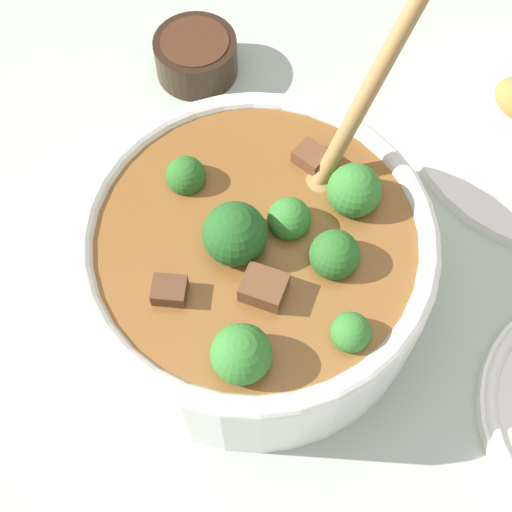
{
  "coord_description": "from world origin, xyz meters",
  "views": [
    {
      "loc": [
        -0.22,
        0.1,
        0.52
      ],
      "look_at": [
        0.0,
        0.0,
        0.06
      ],
      "focal_mm": 50.0,
      "sensor_mm": 36.0,
      "label": 1
    }
  ],
  "objects": [
    {
      "name": "stew_bowl",
      "position": [
        -0.0,
        -0.0,
        0.06
      ],
      "size": [
        0.25,
        0.28,
        0.23
      ],
      "color": "white",
      "rests_on": "ground_plane"
    },
    {
      "name": "condiment_bowl",
      "position": [
        0.23,
        -0.04,
        0.02
      ],
      "size": [
        0.08,
        0.08,
        0.04
      ],
      "color": "black",
      "rests_on": "ground_plane"
    },
    {
      "name": "ground_plane",
      "position": [
        0.0,
        0.0,
        0.0
      ],
      "size": [
        4.0,
        4.0,
        0.0
      ],
      "primitive_type": "plane",
      "color": "#ADBCAD"
    }
  ]
}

